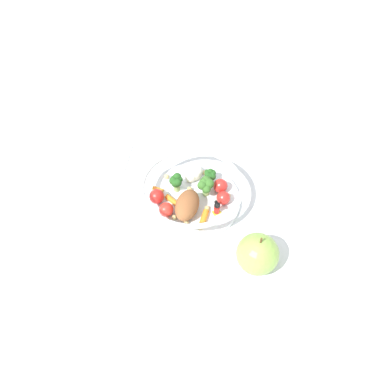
{
  "coord_description": "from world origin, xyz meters",
  "views": [
    {
      "loc": [
        -0.52,
        -0.05,
        0.64
      ],
      "look_at": [
        -0.02,
        -0.01,
        0.03
      ],
      "focal_mm": 35.04,
      "sensor_mm": 36.0,
      "label": 1
    }
  ],
  "objects": [
    {
      "name": "loose_apple",
      "position": [
        -0.16,
        -0.14,
        0.04
      ],
      "size": [
        0.08,
        0.08,
        0.09
      ],
      "color": "#8CB74C",
      "rests_on": "ground_plane"
    },
    {
      "name": "folded_napkin",
      "position": [
        0.11,
        0.22,
        0.0
      ],
      "size": [
        0.11,
        0.13,
        0.01
      ],
      "primitive_type": "cube",
      "rotation": [
        0.0,
        0.0,
        -0.03
      ],
      "color": "white",
      "rests_on": "ground_plane"
    },
    {
      "name": "food_container",
      "position": [
        -0.01,
        -0.01,
        0.03
      ],
      "size": [
        0.22,
        0.22,
        0.06
      ],
      "color": "white",
      "rests_on": "ground_plane"
    },
    {
      "name": "ground_plane",
      "position": [
        0.0,
        0.0,
        0.0
      ],
      "size": [
        2.4,
        2.4,
        0.0
      ],
      "primitive_type": "plane",
      "color": "white"
    }
  ]
}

